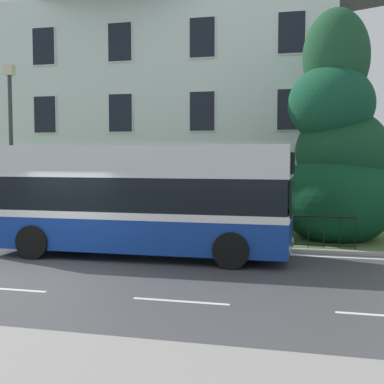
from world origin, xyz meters
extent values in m
cube|color=#424244|center=(0.00, 0.00, -0.03)|extent=(60.00, 56.00, 0.06)
cube|color=silver|center=(0.00, 3.65, 0.00)|extent=(54.00, 0.14, 0.01)
cube|color=silver|center=(0.00, -1.80, 0.00)|extent=(2.00, 0.12, 0.01)
cube|color=silver|center=(4.00, -1.80, 0.00)|extent=(2.00, 0.12, 0.01)
cube|color=#9E9E99|center=(0.00, 4.12, 0.06)|extent=(57.00, 0.24, 0.12)
cube|color=#517037|center=(0.00, 6.33, 0.06)|extent=(57.00, 4.17, 0.12)
cube|color=silver|center=(-1.65, 13.33, 4.96)|extent=(17.90, 8.02, 9.69)
cube|color=white|center=(-1.65, 9.29, 3.32)|extent=(17.90, 0.06, 0.20)
cube|color=#2D333D|center=(-1.65, 9.28, 1.22)|extent=(1.10, 0.06, 2.20)
cube|color=white|center=(-5.23, 9.28, 1.76)|extent=(1.14, 0.04, 1.69)
cube|color=black|center=(-5.23, 9.26, 1.76)|extent=(1.04, 0.03, 1.59)
cube|color=white|center=(-1.65, 9.28, 1.76)|extent=(1.14, 0.04, 1.69)
cube|color=black|center=(-1.65, 9.26, 1.76)|extent=(1.04, 0.03, 1.59)
cube|color=white|center=(1.93, 9.28, 1.76)|extent=(1.14, 0.04, 1.69)
cube|color=black|center=(1.93, 9.26, 1.76)|extent=(1.04, 0.03, 1.59)
cube|color=white|center=(5.51, 9.28, 1.76)|extent=(1.14, 0.04, 1.69)
cube|color=black|center=(5.51, 9.26, 1.76)|extent=(1.04, 0.03, 1.59)
cube|color=white|center=(-5.23, 9.28, 4.74)|extent=(1.14, 0.04, 1.69)
cube|color=black|center=(-5.23, 9.26, 4.74)|extent=(1.04, 0.03, 1.59)
cube|color=white|center=(-1.65, 9.28, 4.74)|extent=(1.14, 0.04, 1.69)
cube|color=black|center=(-1.65, 9.26, 4.74)|extent=(1.04, 0.03, 1.59)
cube|color=white|center=(1.93, 9.28, 4.74)|extent=(1.14, 0.04, 1.69)
cube|color=black|center=(1.93, 9.26, 4.74)|extent=(1.04, 0.03, 1.59)
cube|color=white|center=(5.51, 9.28, 4.74)|extent=(1.14, 0.04, 1.69)
cube|color=black|center=(5.51, 9.26, 4.74)|extent=(1.04, 0.03, 1.59)
cube|color=white|center=(-5.23, 9.28, 7.72)|extent=(1.14, 0.04, 1.69)
cube|color=black|center=(-5.23, 9.26, 7.72)|extent=(1.04, 0.03, 1.59)
cube|color=white|center=(-1.65, 9.28, 7.72)|extent=(1.14, 0.04, 1.69)
cube|color=black|center=(-1.65, 9.26, 7.72)|extent=(1.04, 0.03, 1.59)
cube|color=white|center=(1.93, 9.28, 7.72)|extent=(1.14, 0.04, 1.69)
cube|color=black|center=(1.93, 9.26, 7.72)|extent=(1.04, 0.03, 1.59)
cube|color=white|center=(5.51, 9.28, 7.72)|extent=(1.14, 0.04, 1.69)
cube|color=black|center=(5.51, 9.26, 7.72)|extent=(1.04, 0.03, 1.59)
cube|color=black|center=(-1.65, 4.40, 1.07)|extent=(18.79, 0.04, 0.04)
cube|color=black|center=(-1.65, 4.40, 0.20)|extent=(18.79, 0.04, 0.04)
cylinder|color=black|center=(-4.17, 4.40, 0.59)|extent=(0.02, 0.02, 0.95)
cylinder|color=black|center=(-3.71, 4.40, 0.59)|extent=(0.02, 0.02, 0.95)
cylinder|color=black|center=(-3.26, 4.40, 0.59)|extent=(0.02, 0.02, 0.95)
cylinder|color=black|center=(-2.80, 4.40, 0.59)|extent=(0.02, 0.02, 0.95)
cylinder|color=black|center=(-2.34, 4.40, 0.59)|extent=(0.02, 0.02, 0.95)
cylinder|color=black|center=(-1.88, 4.40, 0.59)|extent=(0.02, 0.02, 0.95)
cylinder|color=black|center=(-1.42, 4.40, 0.59)|extent=(0.02, 0.02, 0.95)
cylinder|color=black|center=(-0.96, 4.40, 0.59)|extent=(0.02, 0.02, 0.95)
cylinder|color=black|center=(-0.51, 4.40, 0.59)|extent=(0.02, 0.02, 0.95)
cylinder|color=black|center=(-0.05, 4.40, 0.59)|extent=(0.02, 0.02, 0.95)
cylinder|color=black|center=(0.41, 4.40, 0.59)|extent=(0.02, 0.02, 0.95)
cylinder|color=black|center=(0.87, 4.40, 0.59)|extent=(0.02, 0.02, 0.95)
cylinder|color=black|center=(1.33, 4.40, 0.59)|extent=(0.02, 0.02, 0.95)
cylinder|color=black|center=(1.79, 4.40, 0.59)|extent=(0.02, 0.02, 0.95)
cylinder|color=black|center=(2.24, 4.40, 0.59)|extent=(0.02, 0.02, 0.95)
cylinder|color=black|center=(2.70, 4.40, 0.59)|extent=(0.02, 0.02, 0.95)
cylinder|color=black|center=(3.16, 4.40, 0.59)|extent=(0.02, 0.02, 0.95)
cylinder|color=black|center=(3.62, 4.40, 0.59)|extent=(0.02, 0.02, 0.95)
cylinder|color=black|center=(4.08, 4.40, 0.59)|extent=(0.02, 0.02, 0.95)
cylinder|color=black|center=(4.54, 4.40, 0.59)|extent=(0.02, 0.02, 0.95)
cylinder|color=black|center=(5.00, 4.40, 0.59)|extent=(0.02, 0.02, 0.95)
cylinder|color=black|center=(5.45, 4.40, 0.59)|extent=(0.02, 0.02, 0.95)
cylinder|color=black|center=(5.91, 4.40, 0.59)|extent=(0.02, 0.02, 0.95)
cylinder|color=black|center=(6.37, 4.40, 0.59)|extent=(0.02, 0.02, 0.95)
cylinder|color=black|center=(6.83, 4.40, 0.59)|extent=(0.02, 0.02, 0.95)
cylinder|color=black|center=(7.29, 4.40, 0.59)|extent=(0.02, 0.02, 0.95)
cylinder|color=black|center=(7.75, 4.40, 0.59)|extent=(0.02, 0.02, 0.95)
cylinder|color=#423328|center=(7.25, 6.53, 1.08)|extent=(0.56, 0.56, 1.91)
ellipsoid|color=#0E3F25|center=(7.24, 6.44, 1.46)|extent=(3.91, 3.91, 3.21)
ellipsoid|color=#154226|center=(7.41, 6.65, 3.05)|extent=(3.15, 3.15, 2.94)
ellipsoid|color=#13462E|center=(7.00, 6.33, 4.64)|extent=(2.86, 2.86, 2.58)
ellipsoid|color=#1B482B|center=(7.14, 6.65, 6.22)|extent=(2.23, 2.23, 3.25)
cube|color=navy|center=(1.64, 2.55, 0.79)|extent=(8.61, 2.51, 1.06)
cube|color=white|center=(1.64, 2.55, 1.28)|extent=(8.63, 2.53, 0.20)
cube|color=black|center=(1.64, 2.55, 1.82)|extent=(8.53, 2.47, 1.00)
cube|color=silver|center=(1.64, 2.55, 2.77)|extent=(8.61, 2.51, 0.89)
cube|color=black|center=(5.96, 2.59, 1.77)|extent=(0.08, 2.04, 0.92)
cube|color=black|center=(5.96, 2.59, 2.72)|extent=(0.08, 1.75, 0.57)
cylinder|color=silver|center=(5.95, 3.37, 0.48)|extent=(0.04, 0.20, 0.20)
cylinder|color=silver|center=(5.96, 1.81, 0.48)|extent=(0.04, 0.20, 0.20)
cylinder|color=black|center=(4.46, 3.74, 0.48)|extent=(0.96, 0.31, 0.96)
cylinder|color=black|center=(4.49, 1.41, 0.48)|extent=(0.96, 0.31, 0.96)
cylinder|color=black|center=(-1.20, 3.69, 0.48)|extent=(0.96, 0.31, 0.96)
cylinder|color=black|center=(-1.18, 1.36, 0.48)|extent=(0.96, 0.31, 0.96)
cylinder|color=#333338|center=(-4.09, 4.86, 2.94)|extent=(0.14, 0.14, 5.65)
cube|color=beige|center=(-4.09, 4.86, 5.95)|extent=(0.36, 0.24, 0.36)
cylinder|color=#4C4742|center=(5.45, 5.24, 0.60)|extent=(0.45, 0.45, 0.96)
ellipsoid|color=black|center=(5.45, 5.24, 1.16)|extent=(0.46, 0.46, 0.16)
camera|label=1|loc=(6.68, -11.67, 2.93)|focal=48.54mm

